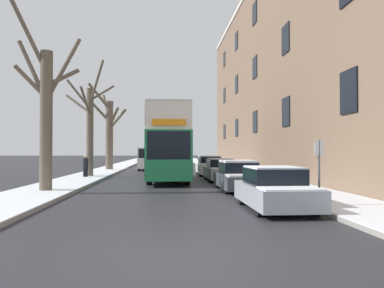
# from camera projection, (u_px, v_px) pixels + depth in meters

# --- Properties ---
(ground_plane) EXTENTS (320.00, 320.00, 0.00)m
(ground_plane) POSITION_uv_depth(u_px,v_px,m) (184.00, 255.00, 6.70)
(ground_plane) COLOR #28282D
(sidewalk_left) EXTENTS (2.93, 130.00, 0.16)m
(sidewalk_left) POSITION_uv_depth(u_px,v_px,m) (130.00, 163.00, 59.12)
(sidewalk_left) COLOR gray
(sidewalk_left) RESTS_ON ground
(sidewalk_right) EXTENTS (2.93, 130.00, 0.16)m
(sidewalk_right) POSITION_uv_depth(u_px,v_px,m) (202.00, 162.00, 59.97)
(sidewalk_right) COLOR gray
(sidewalk_right) RESTS_ON ground
(terrace_facade_right) EXTENTS (9.10, 44.85, 17.05)m
(terrace_facade_right) POSITION_uv_depth(u_px,v_px,m) (308.00, 72.00, 31.45)
(terrace_facade_right) COLOR #7A604C
(terrace_facade_right) RESTS_ON ground
(bare_tree_left_0) EXTENTS (2.77, 1.85, 8.42)m
(bare_tree_left_0) POSITION_uv_depth(u_px,v_px,m) (46.00, 110.00, 16.60)
(bare_tree_left_0) COLOR brown
(bare_tree_left_0) RESTS_ON ground
(bare_tree_left_1) EXTENTS (3.63, 3.09, 7.93)m
(bare_tree_left_1) POSITION_uv_depth(u_px,v_px,m) (90.00, 125.00, 26.14)
(bare_tree_left_1) COLOR brown
(bare_tree_left_1) RESTS_ON ground
(bare_tree_left_2) EXTENTS (3.69, 2.65, 8.27)m
(bare_tree_left_2) POSITION_uv_depth(u_px,v_px,m) (109.00, 131.00, 35.86)
(bare_tree_left_2) COLOR brown
(bare_tree_left_2) RESTS_ON ground
(double_decker_bus) EXTENTS (2.49, 10.48, 4.54)m
(double_decker_bus) POSITION_uv_depth(u_px,v_px,m) (168.00, 141.00, 24.13)
(double_decker_bus) COLOR #1E7A47
(double_decker_bus) RESTS_ON ground
(parked_car_0) EXTENTS (1.87, 4.06, 1.37)m
(parked_car_0) POSITION_uv_depth(u_px,v_px,m) (275.00, 190.00, 12.01)
(parked_car_0) COLOR #9EA3AD
(parked_car_0) RESTS_ON ground
(parked_car_1) EXTENTS (1.83, 4.38, 1.44)m
(parked_car_1) POSITION_uv_depth(u_px,v_px,m) (239.00, 177.00, 17.86)
(parked_car_1) COLOR #474C56
(parked_car_1) RESTS_ON ground
(parked_car_2) EXTENTS (1.72, 4.40, 1.42)m
(parked_car_2) POSITION_uv_depth(u_px,v_px,m) (220.00, 170.00, 23.79)
(parked_car_2) COLOR #9EA3AD
(parked_car_2) RESTS_ON ground
(parked_car_3) EXTENTS (1.82, 4.58, 1.54)m
(parked_car_3) POSITION_uv_depth(u_px,v_px,m) (209.00, 166.00, 29.33)
(parked_car_3) COLOR silver
(parked_car_3) RESTS_ON ground
(oncoming_van) EXTENTS (1.95, 5.59, 2.22)m
(oncoming_van) POSITION_uv_depth(u_px,v_px,m) (149.00, 158.00, 37.68)
(oncoming_van) COLOR white
(oncoming_van) RESTS_ON ground
(pedestrian_left_sidewalk) EXTENTS (0.35, 0.35, 1.62)m
(pedestrian_left_sidewalk) POSITION_uv_depth(u_px,v_px,m) (86.00, 166.00, 25.17)
(pedestrian_left_sidewalk) COLOR black
(pedestrian_left_sidewalk) RESTS_ON ground
(street_sign_post) EXTENTS (0.32, 0.07, 2.23)m
(street_sign_post) POSITION_uv_depth(u_px,v_px,m) (319.00, 169.00, 11.92)
(street_sign_post) COLOR #4C4F54
(street_sign_post) RESTS_ON ground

